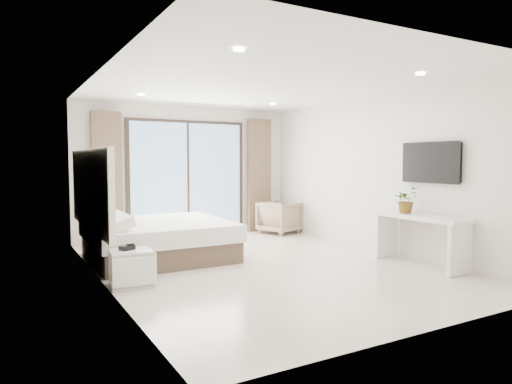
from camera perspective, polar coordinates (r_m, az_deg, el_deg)
ground at (r=7.00m, az=0.66°, el=-9.08°), size 6.20×6.20×0.00m
room_shell at (r=7.48m, az=-3.93°, el=3.96°), size 4.62×6.22×2.72m
bed at (r=7.53m, az=-12.19°, el=-5.80°), size 2.14×2.04×0.74m
nightstand at (r=6.01m, az=-15.37°, el=-9.16°), size 0.53×0.45×0.46m
phone at (r=5.99m, az=-15.82°, el=-6.71°), size 0.20×0.18×0.06m
console_desk at (r=7.26m, az=19.84°, el=-4.38°), size 0.47×1.51×0.77m
plant at (r=7.41m, az=18.22°, el=-1.29°), size 0.39×0.42×0.32m
armchair at (r=9.91m, az=2.98°, el=-2.99°), size 0.89×0.92×0.76m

